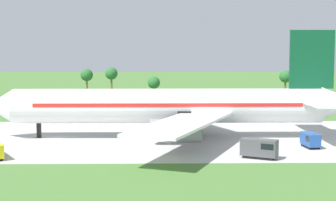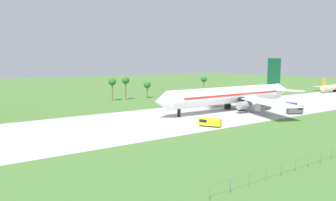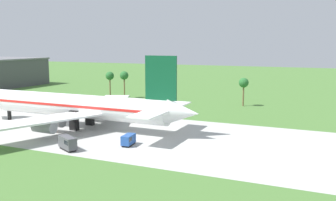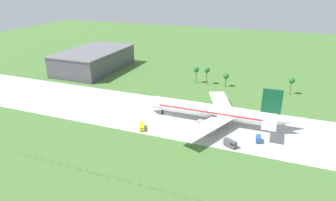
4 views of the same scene
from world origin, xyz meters
name	(u,v)px [view 1 (image 1 of 4)]	position (x,y,z in m)	size (l,w,h in m)	color
ground_plane	(52,138)	(0.00, 0.00, 0.00)	(600.00, 600.00, 0.00)	#477233
taxiway_strip	(52,138)	(0.00, 0.00, 0.01)	(320.00, 44.00, 0.02)	#B2B2AD
jet_airliner	(178,106)	(23.43, 0.50, 5.88)	(70.50, 60.81, 20.03)	white
fuel_truck	(311,140)	(45.31, -10.44, 1.34)	(2.45, 4.45, 2.49)	black
catering_van	(260,148)	(35.14, -18.85, 1.58)	(5.77, 4.28, 2.97)	black
palm_tree_row	(159,78)	(20.16, 54.20, 8.39)	(61.40, 3.60, 11.43)	brown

